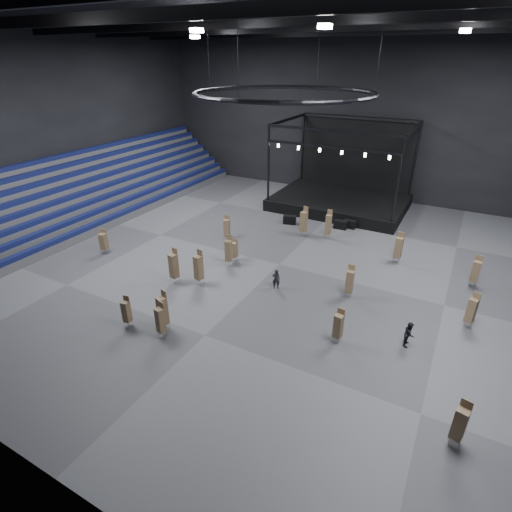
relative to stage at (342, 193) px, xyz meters
The scene contains 31 objects.
floor 16.30m from the stage, 90.00° to the right, with size 50.00×50.00×0.00m, color #535356.
ceiling 23.18m from the stage, 90.00° to the right, with size 50.00×42.00×0.20m, color black.
wall_back 8.93m from the stage, 90.00° to the left, with size 50.00×0.20×18.00m, color black.
wall_left 30.75m from the stage, 147.00° to the right, with size 0.20×42.00×18.00m, color black.
bleachers_left 28.10m from the stage, 144.71° to the right, with size 7.20×40.00×6.40m.
stage is the anchor object (origin of this frame).
truss_ring 19.93m from the stage, 90.00° to the right, with size 12.30×12.30×5.15m.
roof_girders 22.62m from the stage, 90.00° to the right, with size 49.00×30.35×0.70m.
floodlights 25.28m from the stage, 90.00° to the right, with size 28.60×16.60×0.25m.
flight_case_left 8.35m from the stage, 110.41° to the right, with size 1.28×0.64×0.85m, color black.
flight_case_mid 6.96m from the stage, 72.86° to the right, with size 1.24×0.62×0.83m, color black.
flight_case_right 6.66m from the stage, 65.11° to the right, with size 1.20×0.60×0.80m, color black.
chair_stack_0 18.60m from the stage, 101.02° to the right, with size 0.60×0.60×2.60m.
chair_stack_1 22.91m from the stage, 52.31° to the right, with size 0.61×0.61×2.45m.
chair_stack_2 14.01m from the stage, 53.59° to the right, with size 0.58×0.58×2.64m.
chair_stack_3 19.37m from the stage, 70.80° to the right, with size 0.53×0.53×2.48m.
chair_stack_4 9.93m from the stage, 93.04° to the right, with size 0.68×0.68×2.86m.
chair_stack_5 27.51m from the stage, 95.40° to the right, with size 0.65×0.65×2.75m.
chair_stack_6 9.52m from the stage, 79.78° to the right, with size 0.54×0.54×2.77m.
chair_stack_7 18.76m from the stage, 41.72° to the right, with size 0.58×0.58×2.45m.
chair_stack_8 25.72m from the stage, 122.99° to the right, with size 0.64×0.64×2.20m.
chair_stack_9 22.20m from the stage, 100.11° to the right, with size 0.62×0.62×2.78m.
chair_stack_10 17.72m from the stage, 101.58° to the right, with size 0.45×0.45×1.92m.
chair_stack_11 24.57m from the stage, 72.84° to the right, with size 0.54×0.54×2.28m.
chair_stack_12 28.11m from the stage, 94.57° to the right, with size 0.57×0.57×2.39m.
chair_stack_13 28.63m from the stage, 99.67° to the right, with size 0.49×0.49×2.15m.
chair_stack_14 31.08m from the stage, 63.22° to the right, with size 0.61×0.61×2.44m.
chair_stack_15 23.23m from the stage, 104.06° to the right, with size 0.63×0.63×2.79m.
chair_stack_16 15.47m from the stage, 114.26° to the right, with size 0.63×0.63×2.34m.
man_center 19.77m from the stage, 85.97° to the right, with size 0.57×0.37×1.56m, color black.
crew_member 24.37m from the stage, 63.16° to the right, with size 0.76×0.59×1.57m, color black.
Camera 1 is at (12.05, -26.18, 15.32)m, focal length 28.00 mm.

